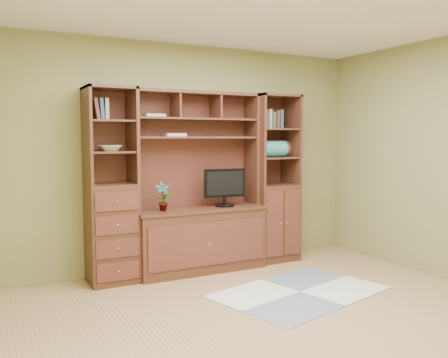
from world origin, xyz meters
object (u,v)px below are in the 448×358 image
monitor (225,181)px  left_tower (111,186)px  center_hutch (200,182)px  right_tower (273,178)px

monitor → left_tower: bearing=-175.9°
center_hutch → left_tower: 1.00m
left_tower → right_tower: size_ratio=1.00×
right_tower → monitor: right_tower is taller
monitor → right_tower: bearing=13.3°
center_hutch → monitor: 0.30m
center_hutch → monitor: bearing=-6.6°
right_tower → monitor: bearing=-174.1°
center_hutch → right_tower: (1.02, 0.04, 0.00)m
center_hutch → left_tower: same height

